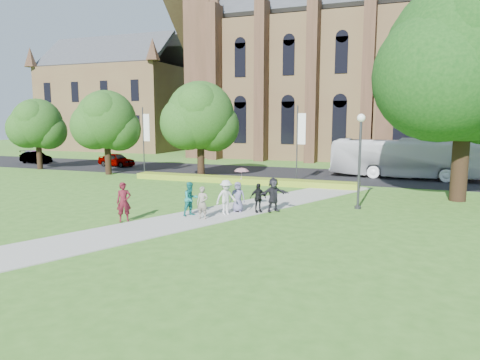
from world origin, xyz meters
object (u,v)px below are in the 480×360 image
at_px(tour_coach, 405,158).
at_px(pedestrian_0, 124,202).
at_px(car_2, 35,156).
at_px(streetlamp, 360,150).
at_px(car_0, 116,160).
at_px(large_tree, 467,60).
at_px(car_1, 36,158).

height_order(tour_coach, pedestrian_0, tour_coach).
bearing_deg(car_2, streetlamp, -91.70).
xyz_separation_m(streetlamp, pedestrian_0, (-10.32, -7.21, -2.30)).
height_order(car_0, car_2, car_0).
xyz_separation_m(large_tree, pedestrian_0, (-15.82, -11.71, -7.37)).
bearing_deg(pedestrian_0, tour_coach, 18.32).
distance_m(tour_coach, car_2, 40.09).
distance_m(car_2, pedestrian_0, 34.44).
height_order(tour_coach, car_0, tour_coach).
bearing_deg(car_2, car_0, -74.82).
relative_size(tour_coach, car_1, 3.06).
xyz_separation_m(large_tree, car_0, (-31.28, 8.64, -7.64)).
bearing_deg(tour_coach, large_tree, -159.20).
distance_m(tour_coach, car_0, 28.30).
distance_m(streetlamp, large_tree, 8.73).
distance_m(large_tree, car_0, 33.34).
height_order(car_1, pedestrian_0, pedestrian_0).
bearing_deg(tour_coach, streetlamp, 173.39).
bearing_deg(large_tree, car_2, 167.80).
height_order(car_2, pedestrian_0, pedestrian_0).
xyz_separation_m(car_1, pedestrian_0, (25.80, -19.70, 0.33)).
relative_size(car_1, pedestrian_0, 2.06).
bearing_deg(pedestrian_0, car_1, 101.94).
height_order(large_tree, car_2, large_tree).
distance_m(large_tree, pedestrian_0, 21.02).
relative_size(large_tree, pedestrian_0, 6.90).
xyz_separation_m(car_0, car_1, (-10.34, -0.66, -0.05)).
relative_size(large_tree, car_0, 3.21).
relative_size(car_0, car_2, 0.93).
bearing_deg(tour_coach, car_0, 95.32).
bearing_deg(streetlamp, pedestrian_0, -145.04).
bearing_deg(pedestrian_0, streetlamp, -5.75).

